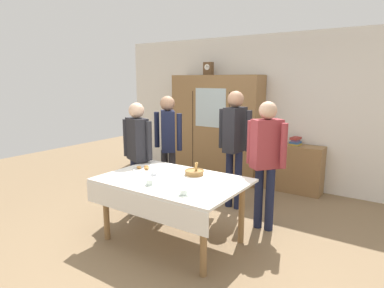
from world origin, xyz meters
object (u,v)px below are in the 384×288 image
at_px(person_behind_table_right, 235,138).
at_px(wall_cabinet, 216,128).
at_px(person_beside_shelf, 138,147).
at_px(book_stack, 295,141).
at_px(tea_cup_near_left, 154,173).
at_px(bread_basket, 194,172).
at_px(dining_table, 171,188).
at_px(mantel_clock, 208,69).
at_px(tea_cup_mid_right, 150,183).
at_px(bookshelf_low, 294,168).
at_px(tea_cup_center, 184,193).
at_px(spoon_far_right, 180,179).
at_px(spoon_far_left, 166,166).
at_px(person_by_cabinet, 168,138).
at_px(pastry_plate, 143,169).
at_px(spoon_near_right, 223,182).
at_px(person_near_right_end, 266,153).

bearing_deg(person_behind_table_right, wall_cabinet, 129.98).
bearing_deg(person_beside_shelf, book_stack, 54.73).
distance_m(tea_cup_near_left, bread_basket, 0.49).
relative_size(dining_table, tea_cup_near_left, 12.79).
xyz_separation_m(mantel_clock, tea_cup_mid_right, (1.02, -2.87, -1.31)).
xyz_separation_m(dining_table, bookshelf_low, (0.62, 2.64, -0.27)).
distance_m(tea_cup_near_left, tea_cup_center, 0.80).
distance_m(book_stack, tea_cup_near_left, 2.76).
xyz_separation_m(spoon_far_right, person_behind_table_right, (0.02, 1.33, 0.30)).
relative_size(tea_cup_mid_right, person_behind_table_right, 0.07).
relative_size(tea_cup_center, person_behind_table_right, 0.07).
height_order(bookshelf_low, tea_cup_mid_right, tea_cup_mid_right).
relative_size(spoon_far_left, person_by_cabinet, 0.07).
distance_m(spoon_far_right, person_beside_shelf, 1.10).
distance_m(tea_cup_center, tea_cup_mid_right, 0.50).
relative_size(bread_basket, pastry_plate, 0.86).
distance_m(tea_cup_center, pastry_plate, 1.08).
distance_m(wall_cabinet, mantel_clock, 1.13).
bearing_deg(pastry_plate, spoon_far_left, 65.06).
relative_size(tea_cup_center, tea_cup_mid_right, 1.00).
bearing_deg(spoon_near_right, tea_cup_center, -100.87).
bearing_deg(person_behind_table_right, bread_basket, -89.78).
bearing_deg(tea_cup_near_left, tea_cup_center, -27.89).
height_order(mantel_clock, book_stack, mantel_clock).
bearing_deg(bread_basket, pastry_plate, -164.18).
relative_size(tea_cup_near_left, person_near_right_end, 0.08).
xyz_separation_m(spoon_far_right, spoon_far_left, (-0.50, 0.36, 0.00)).
distance_m(wall_cabinet, spoon_near_right, 2.74).
height_order(mantel_clock, tea_cup_near_left, mantel_clock).
bearing_deg(bookshelf_low, book_stack, 0.00).
bearing_deg(tea_cup_near_left, person_behind_table_right, 74.03).
bearing_deg(spoon_near_right, tea_cup_near_left, -164.04).
bearing_deg(wall_cabinet, mantel_clock, -179.80).
height_order(book_stack, person_beside_shelf, person_beside_shelf).
distance_m(wall_cabinet, person_near_right_end, 2.33).
bearing_deg(tea_cup_center, spoon_far_left, 137.76).
relative_size(bookshelf_low, person_near_right_end, 0.58).
xyz_separation_m(bookshelf_low, bread_basket, (-0.51, -2.32, 0.40)).
height_order(mantel_clock, person_near_right_end, mantel_clock).
xyz_separation_m(tea_cup_near_left, person_beside_shelf, (-0.65, 0.41, 0.17)).
height_order(tea_cup_mid_right, person_by_cabinet, person_by_cabinet).
relative_size(mantel_clock, person_by_cabinet, 0.14).
bearing_deg(person_beside_shelf, bookshelf_low, 54.73).
distance_m(bread_basket, person_by_cabinet, 1.23).
height_order(wall_cabinet, person_by_cabinet, wall_cabinet).
relative_size(bookshelf_low, bread_basket, 3.98).
bearing_deg(person_by_cabinet, pastry_plate, -70.96).
xyz_separation_m(pastry_plate, person_by_cabinet, (-0.31, 0.91, 0.23)).
distance_m(dining_table, spoon_far_right, 0.15).
relative_size(tea_cup_mid_right, spoon_far_right, 1.09).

